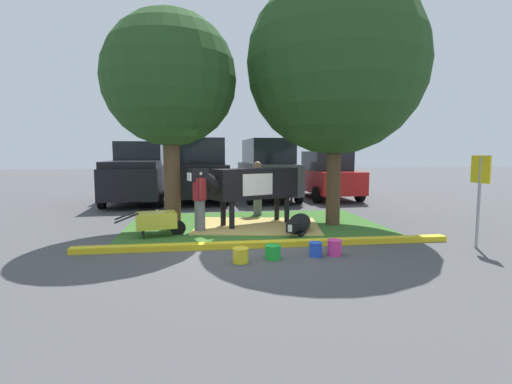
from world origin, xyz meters
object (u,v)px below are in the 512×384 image
Objects in this scene: shade_tree_right at (336,65)px; bucket_green at (273,252)px; suv_black at (201,170)px; wheelbarrow at (157,221)px; sedan_silver at (326,175)px; pickup_truck_black at (138,174)px; calf_lying at (299,224)px; bucket_pink at (334,247)px; bucket_blue at (315,249)px; cow_holstein at (252,184)px; person_visitor_near at (200,199)px; suv_dark_grey at (267,169)px; person_handler at (258,187)px; shade_tree_left at (170,80)px; parking_sign at (480,183)px; bucket_yellow at (241,255)px.

bucket_green is at bearing -126.05° from shade_tree_right.
wheelbarrow is at bearing -98.64° from suv_black.
shade_tree_right is 1.49× the size of sedan_silver.
wheelbarrow is 6.98m from pickup_truck_black.
suv_black is (-2.37, 6.80, 1.03)m from calf_lying.
bucket_green is 1.23m from bucket_pink.
bucket_blue is (3.17, -2.15, -0.24)m from wheelbarrow.
cow_holstein is 1.90× the size of person_visitor_near.
wheelbarrow reaches higher than bucket_blue.
person_visitor_near is at bearing 22.04° from wheelbarrow.
cow_holstein is 6.97m from sedan_silver.
shade_tree_right is at bearing 10.66° from wheelbarrow.
pickup_truck_black is 1.17× the size of suv_dark_grey.
calf_lying is at bearing -11.74° from person_visitor_near.
shade_tree_right is 1.42× the size of suv_black.
pickup_truck_black is (-4.69, 8.93, 0.97)m from bucket_blue.
person_visitor_near is 1.16m from wheelbarrow.
wheelbarrow is 9.30m from sedan_silver.
shade_tree_right reaches higher than cow_holstein.
cow_holstein is 1.65m from person_handler.
suv_dark_grey is at bearing 97.96° from shade_tree_right.
shade_tree_left reaches higher than suv_dark_grey.
shade_tree_left is at bearing -96.98° from suv_black.
sedan_silver reaches higher than person_visitor_near.
bucket_green is 9.08m from suv_black.
shade_tree_left reaches higher than cow_holstein.
sedan_silver is (5.34, 0.07, -0.29)m from suv_black.
pickup_truck_black is at bearing 125.48° from calf_lying.
pickup_truck_black reaches higher than calf_lying.
person_handler is at bearing 94.98° from bucket_blue.
person_visitor_near is 0.97× the size of wheelbarrow.
calf_lying is 0.67× the size of parking_sign.
sedan_silver reaches higher than cow_holstein.
suv_black reaches higher than sedan_silver.
cow_holstein is 5.83m from suv_black.
shade_tree_right is 21.59× the size of bucket_yellow.
person_visitor_near reaches higher than calf_lying.
bucket_blue is 0.39m from bucket_pink.
bucket_yellow is at bearing -85.56° from suv_black.
sedan_silver is (2.60, 0.04, -0.29)m from suv_dark_grey.
parking_sign is 6.93× the size of bucket_blue.
bucket_green is at bearing 13.08° from bucket_yellow.
shade_tree_right reaches higher than pickup_truck_black.
pickup_truck_black is at bearing 109.53° from bucket_yellow.
calf_lying is (3.08, -0.92, -3.51)m from shade_tree_left.
person_visitor_near is 2.94m from bucket_yellow.
calf_lying is 8.49m from pickup_truck_black.
shade_tree_left is 3.48m from wheelbarrow.
person_handler reaches higher than person_visitor_near.
wheelbarrow is at bearing -109.99° from shade_tree_left.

